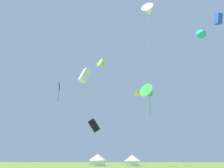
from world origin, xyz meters
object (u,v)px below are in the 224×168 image
Objects in this scene: kite_black_diamond at (59,88)px; kite_blue_box at (218,19)px; kite_yellow_delta at (139,94)px; festival_tent_center at (98,159)px; kite_lime_delta at (102,64)px; festival_tent_left at (132,160)px; kite_green_delta at (149,93)px; kite_cyan_delta at (202,32)px; kite_white_box at (85,76)px; kite_white_delta at (149,11)px; kite_black_box at (94,126)px.

kite_blue_box reaches higher than kite_black_diamond.
kite_yellow_delta is 22.80m from festival_tent_center.
festival_tent_left is at bearing 41.35° from kite_lime_delta.
festival_tent_left is (-3.87, 20.62, -12.62)m from kite_green_delta.
kite_cyan_delta reaches higher than festival_tent_left.
festival_tent_center is at bearing 91.61° from kite_white_box.
kite_white_delta reaches higher than festival_tent_left.
kite_blue_box reaches higher than kite_cyan_delta.
kite_black_diamond is 9.20m from kite_black_box.
kite_white_box is 18.80m from kite_white_delta.
festival_tent_left is (7.78, 6.84, -26.04)m from kite_lime_delta.
festival_tent_left is (6.64, 23.92, -5.74)m from kite_black_box.
kite_black_diamond is at bearing -103.33° from kite_lime_delta.
kite_lime_delta is 18.73m from kite_white_box.
kite_black_box is 12.98m from kite_green_delta.
kite_black_box is at bearing -159.53° from kite_cyan_delta.
kite_black_diamond is at bearing -114.91° from festival_tent_left.
kite_black_diamond is at bearing -128.59° from kite_white_box.
kite_lime_delta is at bearing 164.03° from kite_blue_box.
kite_white_box is (-1.27, -15.81, -9.96)m from kite_lime_delta.
kite_cyan_delta is at bearing 20.47° from kite_black_box.
kite_lime_delta reaches higher than kite_yellow_delta.
festival_tent_center is (-13.55, 20.62, -12.48)m from kite_green_delta.
kite_white_box is 4.02× the size of festival_tent_center.
kite_blue_box is at bearing -25.70° from festival_tent_center.
festival_tent_center is (2.88, 27.06, -11.89)m from kite_black_diamond.
kite_yellow_delta is 23.04m from kite_green_delta.
kite_black_diamond is (-4.79, -20.22, -14.02)m from kite_lime_delta.
kite_green_delta is (-14.64, -6.09, -17.51)m from kite_cyan_delta.
kite_white_delta is at bearing -11.58° from kite_white_box.
kite_black_diamond reaches higher than kite_black_box.
kite_blue_box is (19.99, -16.93, 13.81)m from kite_yellow_delta.
kite_yellow_delta is at bearing 93.25° from kite_green_delta.
kite_yellow_delta is 29.62m from kite_blue_box.
kite_white_delta is at bearing -56.72° from kite_lime_delta.
festival_tent_left is (9.68, -0.00, -0.14)m from festival_tent_center.
kite_cyan_delta reaches higher than kite_black_box.
kite_black_diamond is 42.60m from kite_blue_box.
kite_lime_delta is 6.62× the size of festival_tent_left.
kite_black_box is 1.79× the size of festival_tent_center.
kite_black_box is at bearing -110.08° from kite_yellow_delta.
kite_green_delta reaches higher than kite_black_diamond.
kite_blue_box reaches higher than festival_tent_center.
kite_green_delta reaches higher than festival_tent_left.
kite_white_box reaches higher than festival_tent_left.
festival_tent_left is (9.05, 22.65, -16.08)m from kite_white_box.
kite_white_delta reaches higher than kite_black_diamond.
kite_black_diamond reaches higher than festival_tent_center.
kite_green_delta is (1.25, -22.02, -6.67)m from kite_yellow_delta.
kite_lime_delta reaches higher than festival_tent_center.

